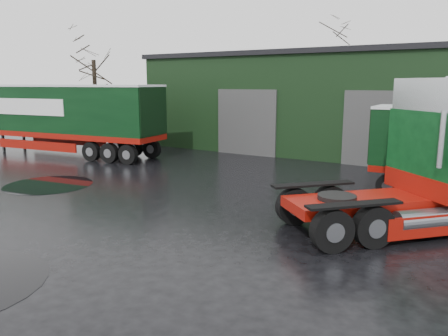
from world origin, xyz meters
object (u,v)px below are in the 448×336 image
Objects in this scene: hero_tractor at (393,155)px; tree_back_a at (332,79)px; trailer_left at (60,120)px; warehouse at (404,103)px; tree_left at (95,85)px.

tree_back_a reaches higher than hero_tractor.
warehouse is at bearing -63.56° from trailer_left.
warehouse reaches higher than hero_tractor.
trailer_left is at bearing -74.38° from tree_left.
warehouse is 4.40× the size of hero_tractor.
tree_back_a is (-10.50, 26.17, 2.46)m from hero_tractor.
trailer_left is 4.63m from tree_left.
tree_left reaches higher than trailer_left.
warehouse is 3.41× the size of tree_back_a.
tree_left is at bearing 8.23° from trailer_left.
warehouse is 12.90m from tree_back_a.
trailer_left is at bearing -146.17° from warehouse.
tree_left is (-21.50, 8.17, 1.96)m from hero_tractor.
hero_tractor is 23.08m from tree_left.
hero_tractor is 20.81m from trailer_left.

